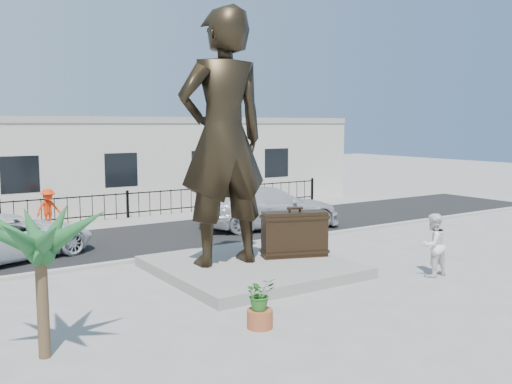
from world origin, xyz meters
TOP-DOWN VIEW (x-y plane):
  - ground at (0.00, 0.00)m, footprint 100.00×100.00m
  - street at (0.00, 8.00)m, footprint 40.00×7.00m
  - curb at (0.00, 4.50)m, footprint 40.00×0.25m
  - far_sidewalk at (0.00, 12.00)m, footprint 40.00×2.50m
  - plinth at (-0.50, 1.50)m, footprint 5.20×5.20m
  - fence at (0.00, 12.80)m, footprint 22.00×0.10m
  - building at (0.00, 17.00)m, footprint 28.00×7.00m
  - statue at (-1.25, 1.82)m, footprint 2.79×1.95m
  - suitcase at (1.01, 1.38)m, footprint 2.07×1.27m
  - tourist at (3.57, -1.77)m, footprint 0.91×0.72m
  - car_white at (-6.13, 7.08)m, footprint 5.84×3.99m
  - car_silver at (4.08, 7.08)m, footprint 6.36×3.72m
  - worker at (-3.72, 12.10)m, footprint 1.20×0.89m
  - palm_tree at (-7.13, -1.59)m, footprint 1.80×1.80m
  - planter at (-2.90, -2.52)m, footprint 0.56×0.56m
  - shrub at (-2.90, -2.52)m, footprint 0.67×0.59m

SIDE VIEW (x-z plane):
  - ground at x=0.00m, z-range 0.00..0.00m
  - palm_tree at x=-7.13m, z-range -1.60..1.60m
  - street at x=0.00m, z-range 0.00..0.01m
  - far_sidewalk at x=0.00m, z-range 0.00..0.02m
  - curb at x=0.00m, z-range 0.00..0.12m
  - plinth at x=-0.50m, z-range 0.00..0.30m
  - planter at x=-2.90m, z-range 0.00..0.40m
  - fence at x=0.00m, z-range 0.00..1.20m
  - car_white at x=-6.13m, z-range 0.01..1.49m
  - shrub at x=-2.90m, z-range 0.40..1.11m
  - worker at x=-3.72m, z-range 0.02..1.68m
  - car_silver at x=4.08m, z-range 0.01..1.74m
  - tourist at x=3.57m, z-range 0.00..1.82m
  - suitcase at x=1.01m, z-range 0.30..1.69m
  - building at x=0.00m, z-range 0.00..4.40m
  - statue at x=-1.25m, z-range 0.30..7.61m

